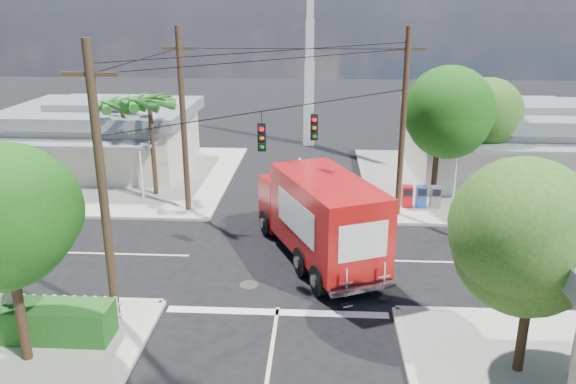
{
  "coord_description": "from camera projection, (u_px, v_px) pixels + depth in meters",
  "views": [
    {
      "loc": [
        1.34,
        -20.95,
        9.82
      ],
      "look_at": [
        0.0,
        2.0,
        2.2
      ],
      "focal_mm": 35.0,
      "sensor_mm": 36.0,
      "label": 1
    }
  ],
  "objects": [
    {
      "name": "sidewalk_ne",
      "position": [
        483.0,
        182.0,
        32.7
      ],
      "size": [
        14.12,
        14.12,
        0.14
      ],
      "color": "#A8A398",
      "rests_on": "ground"
    },
    {
      "name": "palm_nw_front",
      "position": [
        149.0,
        104.0,
        28.95
      ],
      "size": [
        3.01,
        3.08,
        5.59
      ],
      "color": "#422D1C",
      "rests_on": "sidewalk_nw"
    },
    {
      "name": "radio_tower",
      "position": [
        310.0,
        68.0,
        40.16
      ],
      "size": [
        0.8,
        0.8,
        17.0
      ],
      "color": "silver",
      "rests_on": "ground"
    },
    {
      "name": "vending_boxes",
      "position": [
        421.0,
        197.0,
        28.31
      ],
      "size": [
        1.9,
        0.5,
        1.1
      ],
      "color": "red",
      "rests_on": "sidewalk_ne"
    },
    {
      "name": "tree_sw_front",
      "position": [
        5.0,
        224.0,
        14.89
      ],
      "size": [
        3.88,
        3.78,
        6.03
      ],
      "color": "#422D1C",
      "rests_on": "sidewalk_sw"
    },
    {
      "name": "sidewalk_nw",
      "position": [
        117.0,
        176.0,
        33.9
      ],
      "size": [
        14.12,
        14.12,
        0.14
      ],
      "color": "#A8A398",
      "rests_on": "ground"
    },
    {
      "name": "building_ne",
      "position": [
        510.0,
        141.0,
        32.93
      ],
      "size": [
        11.8,
        10.2,
        4.5
      ],
      "color": "silver",
      "rests_on": "sidewalk_ne"
    },
    {
      "name": "tree_ne_back",
      "position": [
        481.0,
        118.0,
        29.64
      ],
      "size": [
        3.77,
        3.66,
        5.82
      ],
      "color": "#422D1C",
      "rests_on": "sidewalk_ne"
    },
    {
      "name": "parked_car",
      "position": [
        545.0,
        231.0,
        23.94
      ],
      "size": [
        5.5,
        3.19,
        1.44
      ],
      "primitive_type": "imported",
      "rotation": [
        0.0,
        0.0,
        1.73
      ],
      "color": "silver",
      "rests_on": "ground"
    },
    {
      "name": "building_nw",
      "position": [
        105.0,
        135.0,
        34.79
      ],
      "size": [
        10.8,
        10.2,
        4.3
      ],
      "color": "beige",
      "rests_on": "sidewalk_nw"
    },
    {
      "name": "utility_poles",
      "position": [
        249.0,
        138.0,
        23.15
      ],
      "size": [
        12.0,
        10.68,
        9.0
      ],
      "color": "#473321",
      "rests_on": "ground"
    },
    {
      "name": "ground",
      "position": [
        285.0,
        258.0,
        23.02
      ],
      "size": [
        120.0,
        120.0,
        0.0
      ],
      "primitive_type": "plane",
      "color": "black",
      "rests_on": "ground"
    },
    {
      "name": "hedge_sw",
      "position": [
        12.0,
        320.0,
        17.18
      ],
      "size": [
        6.2,
        1.2,
        1.1
      ],
      "primitive_type": "cube",
      "color": "#194C14",
      "rests_on": "sidewalk_sw"
    },
    {
      "name": "palm_nw_back",
      "position": [
        122.0,
        106.0,
        30.6
      ],
      "size": [
        3.01,
        3.08,
        5.19
      ],
      "color": "#422D1C",
      "rests_on": "sidewalk_nw"
    },
    {
      "name": "picket_fence",
      "position": [
        31.0,
        307.0,
        17.93
      ],
      "size": [
        5.94,
        0.06,
        1.0
      ],
      "color": "silver",
      "rests_on": "sidewalk_sw"
    },
    {
      "name": "tree_ne_front",
      "position": [
        440.0,
        115.0,
        27.52
      ],
      "size": [
        4.21,
        4.14,
        6.66
      ],
      "color": "#422D1C",
      "rests_on": "sidewalk_ne"
    },
    {
      "name": "road_markings",
      "position": [
        283.0,
        274.0,
        21.62
      ],
      "size": [
        32.0,
        32.0,
        0.01
      ],
      "color": "beige",
      "rests_on": "ground"
    },
    {
      "name": "tree_se",
      "position": [
        538.0,
        242.0,
        14.49
      ],
      "size": [
        3.67,
        3.54,
        5.62
      ],
      "color": "#422D1C",
      "rests_on": "sidewalk_se"
    },
    {
      "name": "pedestrian",
      "position": [
        12.0,
        307.0,
        17.14
      ],
      "size": [
        0.82,
        0.75,
        1.88
      ],
      "primitive_type": "imported",
      "rotation": [
        0.0,
        0.0,
        0.58
      ],
      "color": "beige",
      "rests_on": "sidewalk_sw"
    },
    {
      "name": "delivery_truck",
      "position": [
        319.0,
        216.0,
        22.43
      ],
      "size": [
        5.56,
        8.61,
        3.61
      ],
      "color": "black",
      "rests_on": "ground"
    }
  ]
}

